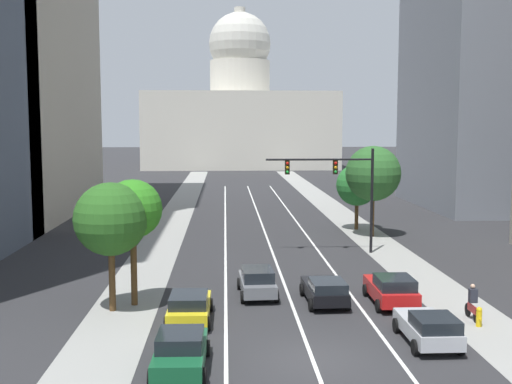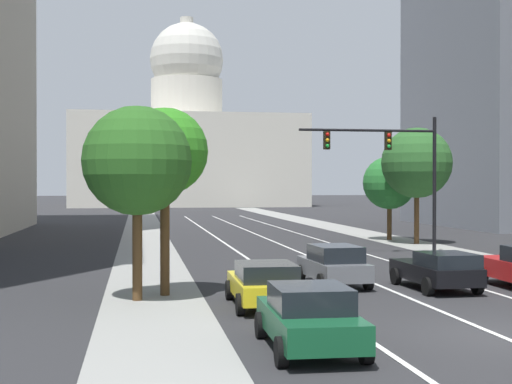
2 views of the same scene
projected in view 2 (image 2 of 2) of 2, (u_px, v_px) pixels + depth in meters
name	position (u px, v px, depth m)	size (l,w,h in m)	color
ground_plane	(251.00, 232.00, 57.63)	(400.00, 400.00, 0.00)	#2B2B2D
sidewalk_left	(145.00, 238.00, 51.36)	(3.30, 130.00, 0.01)	gray
sidewalk_right	(372.00, 235.00, 54.04)	(3.30, 130.00, 0.01)	gray
lane_stripe_left	(234.00, 249.00, 42.29)	(0.16, 90.00, 0.01)	white
lane_stripe_center	(290.00, 248.00, 42.83)	(0.16, 90.00, 0.01)	white
lane_stripe_right	(345.00, 247.00, 43.37)	(0.16, 90.00, 0.01)	white
capitol_building	(187.00, 147.00, 132.39)	(40.18, 27.06, 34.21)	beige
car_yellow	(265.00, 283.00, 22.25)	(2.10, 4.30, 1.39)	yellow
car_gray	(334.00, 264.00, 26.97)	(2.08, 4.18, 1.52)	slate
car_black	(438.00, 270.00, 25.84)	(2.13, 4.26, 1.40)	black
car_green	(309.00, 317.00, 16.44)	(2.09, 4.27, 1.49)	#14512D
traffic_signal_mast	(395.00, 159.00, 38.88)	(7.60, 0.39, 7.41)	black
street_tree_mid_left	(165.00, 152.00, 24.58)	(2.95, 2.95, 6.37)	#51381E
street_tree_near_right	(417.00, 163.00, 46.02)	(4.47, 4.47, 7.38)	#51381E
street_tree_far_right	(389.00, 183.00, 49.36)	(3.60, 3.60, 5.69)	#51381E
street_tree_near_left	(137.00, 161.00, 23.48)	(3.56, 3.56, 6.31)	#51381E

